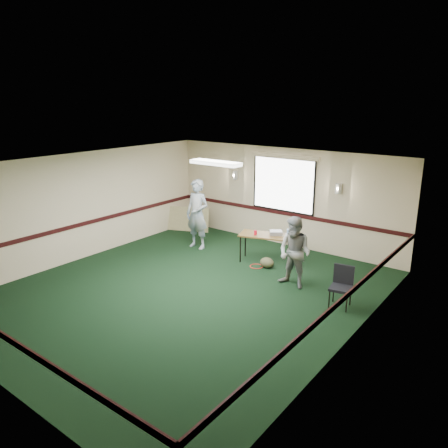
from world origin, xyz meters
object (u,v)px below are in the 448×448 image
Objects in this scene: folding_table at (268,237)px; projector at (276,233)px; conference_chair at (342,283)px; person_left at (197,214)px; person_right at (295,253)px.

projector is (0.14, 0.12, 0.10)m from folding_table.
folding_table is 5.14× the size of projector.
conference_chair is 0.43× the size of person_left.
person_left is at bearing 152.14° from projector.
person_left is (-4.54, 0.93, 0.47)m from conference_chair.
conference_chair reaches higher than folding_table.
person_left is 3.43m from person_right.
person_right is at bearing -13.93° from person_left.
projector is at bearing 140.95° from conference_chair.
conference_chair is 4.66m from person_left.
projector is at bearing 6.49° from person_left.
person_right is (1.09, -1.04, 0.02)m from projector.
person_right is (1.22, -0.92, 0.12)m from folding_table.
conference_chair is 1.25m from person_right.
projector is at bearing 141.54° from person_right.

